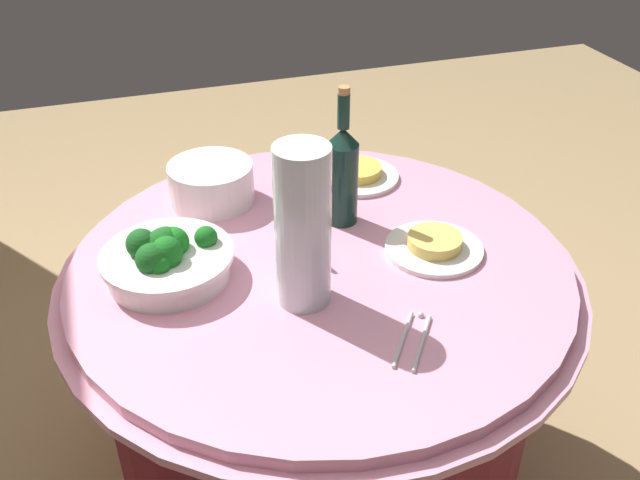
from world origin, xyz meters
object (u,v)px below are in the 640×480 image
(wine_bottle, at_px, (342,173))
(decorative_fruit_vase, at_px, (303,237))
(food_plate_noodles, at_px, (434,246))
(label_placard_front, at_px, (315,250))
(serving_tongs, at_px, (413,338))
(plate_stack, at_px, (211,183))
(food_plate_fried_egg, at_px, (357,174))
(broccoli_bowl, at_px, (167,258))

(wine_bottle, bearing_deg, decorative_fruit_vase, 146.10)
(food_plate_noodles, distance_m, label_placard_front, 0.27)
(serving_tongs, bearing_deg, plate_stack, 22.23)
(serving_tongs, relative_size, food_plate_fried_egg, 0.71)
(plate_stack, distance_m, label_placard_front, 0.37)
(serving_tongs, height_order, food_plate_fried_egg, food_plate_fried_egg)
(wine_bottle, relative_size, decorative_fruit_vase, 0.99)
(broccoli_bowl, distance_m, label_placard_front, 0.31)
(broccoli_bowl, distance_m, wine_bottle, 0.44)
(plate_stack, distance_m, serving_tongs, 0.69)
(plate_stack, relative_size, food_plate_fried_egg, 0.95)
(food_plate_fried_egg, bearing_deg, decorative_fruit_vase, 147.44)
(label_placard_front, bearing_deg, broccoli_bowl, 82.61)
(broccoli_bowl, relative_size, food_plate_fried_egg, 1.27)
(label_placard_front, bearing_deg, serving_tongs, -162.13)
(broccoli_bowl, height_order, food_plate_fried_egg, broccoli_bowl)
(plate_stack, relative_size, decorative_fruit_vase, 0.62)
(plate_stack, bearing_deg, wine_bottle, -124.45)
(serving_tongs, bearing_deg, food_plate_noodles, -32.98)
(wine_bottle, height_order, serving_tongs, wine_bottle)
(plate_stack, bearing_deg, label_placard_front, -154.00)
(broccoli_bowl, xyz_separation_m, serving_tongs, (-0.34, -0.41, -0.05))
(label_placard_front, bearing_deg, wine_bottle, -38.47)
(serving_tongs, relative_size, food_plate_noodles, 0.71)
(wine_bottle, bearing_deg, broccoli_bowl, 103.54)
(decorative_fruit_vase, bearing_deg, wine_bottle, -33.90)
(food_plate_fried_egg, bearing_deg, food_plate_noodles, -173.36)
(broccoli_bowl, bearing_deg, decorative_fruit_vase, -121.86)
(plate_stack, height_order, food_plate_noodles, plate_stack)
(broccoli_bowl, bearing_deg, wine_bottle, -76.46)
(label_placard_front, bearing_deg, food_plate_fried_egg, -34.21)
(food_plate_fried_egg, bearing_deg, broccoli_bowl, 118.27)
(decorative_fruit_vase, relative_size, serving_tongs, 2.19)
(label_placard_front, bearing_deg, decorative_fruit_vase, 152.48)
(broccoli_bowl, relative_size, wine_bottle, 0.83)
(decorative_fruit_vase, bearing_deg, food_plate_noodles, -77.68)
(decorative_fruit_vase, xyz_separation_m, serving_tongs, (-0.19, -0.16, -0.14))
(broccoli_bowl, xyz_separation_m, food_plate_fried_egg, (0.29, -0.53, -0.04))
(decorative_fruit_vase, bearing_deg, plate_stack, 12.77)
(plate_stack, bearing_deg, broccoli_bowl, 152.76)
(food_plate_noodles, bearing_deg, wine_bottle, 39.21)
(plate_stack, height_order, label_placard_front, plate_stack)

